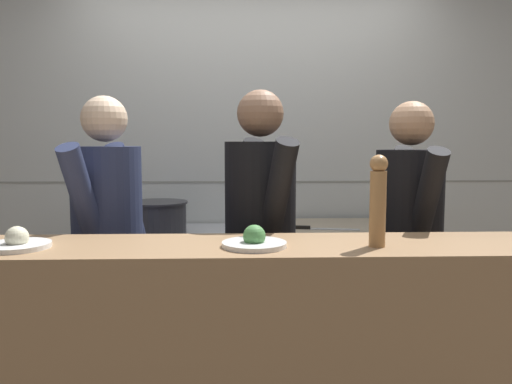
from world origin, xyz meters
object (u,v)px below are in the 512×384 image
object	(u,v)px
plated_dish_main	(17,243)
chef_head_cook	(108,248)
chefs_knife	(320,228)
chef_line	(408,247)
oven_range	(167,300)
chef_sous	(260,245)
stock_pot	(158,217)
pepper_mill	(378,199)
plated_dish_appetiser	(254,241)

from	to	relation	value
plated_dish_main	chef_head_cook	world-z (taller)	chef_head_cook
chefs_knife	chef_line	distance (m)	0.66
oven_range	chef_line	bearing A→B (deg)	-27.24
chef_sous	plated_dish_main	bearing A→B (deg)	-167.06
oven_range	chef_sous	xyz separation A→B (m)	(0.56, -0.72, 0.50)
stock_pot	pepper_mill	world-z (taller)	pepper_mill
oven_range	plated_dish_appetiser	size ratio (longest dim) A/B	4.63
pepper_mill	stock_pot	bearing A→B (deg)	128.75
oven_range	chef_head_cook	world-z (taller)	chef_head_cook
oven_range	pepper_mill	distance (m)	1.80
stock_pot	chef_line	size ratio (longest dim) A/B	0.22
chefs_knife	pepper_mill	distance (m)	1.22
oven_range	plated_dish_appetiser	xyz separation A→B (m)	(0.51, -1.28, 0.63)
chef_line	plated_dish_appetiser	bearing A→B (deg)	-144.86
chef_line	pepper_mill	bearing A→B (deg)	-120.92
chefs_knife	plated_dish_appetiser	xyz separation A→B (m)	(-0.43, -1.17, 0.16)
stock_pot	chef_sous	world-z (taller)	chef_sous
plated_dish_main	plated_dish_appetiser	distance (m)	0.86
chefs_knife	chef_sous	size ratio (longest dim) A/B	0.24
oven_range	chef_head_cook	distance (m)	0.85
pepper_mill	chef_line	size ratio (longest dim) A/B	0.21
chef_sous	chef_head_cook	bearing A→B (deg)	158.61
oven_range	chef_sous	size ratio (longest dim) A/B	0.66
stock_pot	chef_sous	size ratio (longest dim) A/B	0.21
chefs_knife	chef_head_cook	distance (m)	1.26
oven_range	chef_head_cook	size ratio (longest dim) A/B	0.67
chefs_knife	chef_head_cook	size ratio (longest dim) A/B	0.25
plated_dish_main	pepper_mill	world-z (taller)	pepper_mill
oven_range	chef_sous	distance (m)	1.04
oven_range	chef_line	xyz separation A→B (m)	(1.30, -0.67, 0.47)
chef_head_cook	pepper_mill	bearing A→B (deg)	-13.89
chef_head_cook	chef_sous	world-z (taller)	chef_sous
stock_pot	plated_dish_main	world-z (taller)	plated_dish_main
stock_pot	pepper_mill	xyz separation A→B (m)	(1.00, -1.24, 0.25)
chef_sous	chef_line	bearing A→B (deg)	-14.99
plated_dish_main	chef_head_cook	xyz separation A→B (m)	(0.17, 0.59, -0.15)
chefs_knife	pepper_mill	xyz separation A→B (m)	(0.02, -1.18, 0.32)
oven_range	plated_dish_main	world-z (taller)	plated_dish_main
stock_pot	plated_dish_appetiser	xyz separation A→B (m)	(0.55, -1.23, 0.09)
chefs_knife	chef_line	world-z (taller)	chef_line
oven_range	plated_dish_main	distance (m)	1.46
oven_range	plated_dish_appetiser	world-z (taller)	plated_dish_appetiser
stock_pot	chefs_knife	xyz separation A→B (m)	(0.98, -0.06, -0.07)
oven_range	pepper_mill	world-z (taller)	pepper_mill
oven_range	plated_dish_appetiser	distance (m)	1.52
pepper_mill	plated_dish_appetiser	bearing A→B (deg)	178.36
stock_pot	plated_dish_main	distance (m)	1.27
chefs_knife	plated_dish_appetiser	distance (m)	1.26
stock_pot	pepper_mill	distance (m)	1.62
chefs_knife	plated_dish_main	xyz separation A→B (m)	(-1.29, -1.16, 0.16)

